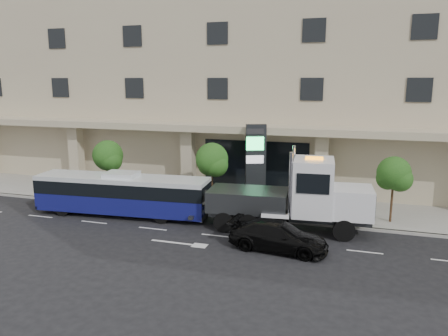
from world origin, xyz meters
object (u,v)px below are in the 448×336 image
Objects in this scene: city_bus at (122,194)px; black_sedan at (278,236)px; tow_truck at (296,198)px; signage_pylon at (256,163)px.

black_sedan is (10.69, -2.85, -0.71)m from city_bus.
city_bus is 11.14m from tow_truck.
signage_pylon is (7.64, 4.98, 1.50)m from city_bus.
signage_pylon is at bearing 28.73° from city_bus.
black_sedan is at bearing -19.27° from city_bus.
tow_truck is at bearing -73.93° from signage_pylon.
signage_pylon is (-3.48, 4.59, 0.97)m from tow_truck.
city_bus is 11.09m from black_sedan.
black_sedan is 8.69m from signage_pylon.
black_sedan is (-0.42, -3.23, -1.24)m from tow_truck.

